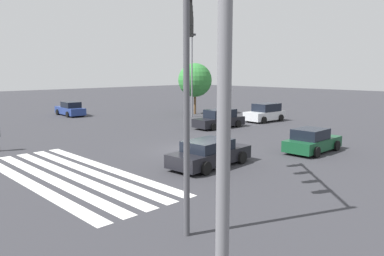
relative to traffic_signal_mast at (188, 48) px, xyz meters
The scene contains 11 objects.
ground_plane 11.13m from the traffic_signal_mast, 135.00° to the left, with size 155.55×155.55×0.00m, color #333338.
crosswalk_markings 8.88m from the traffic_signal_mast, behind, with size 12.32×4.40×0.01m.
traffic_signal_mast is the anchor object (origin of this frame).
car_0 7.72m from the traffic_signal_mast, 125.79° to the left, with size 2.36×4.86×1.37m.
car_2 30.80m from the traffic_signal_mast, 161.21° to the left, with size 4.80×2.19×1.52m.
car_3 24.45m from the traffic_signal_mast, 118.34° to the left, with size 2.35×4.27×1.72m.
car_4 19.59m from the traffic_signal_mast, 128.28° to the left, with size 2.23×4.82×1.57m.
car_5 12.74m from the traffic_signal_mast, 97.09° to the left, with size 2.05×4.16×1.44m.
street_light_pole_a 8.78m from the traffic_signal_mast, 41.13° to the right, with size 0.80×0.36×9.48m.
street_light_pole_b 26.30m from the traffic_signal_mast, 135.50° to the left, with size 0.80×0.36×8.55m.
tree_corner_b 28.95m from the traffic_signal_mast, 134.84° to the left, with size 3.73×3.73×5.66m.
Camera 1 is at (16.09, -15.68, 4.86)m, focal length 35.00 mm.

